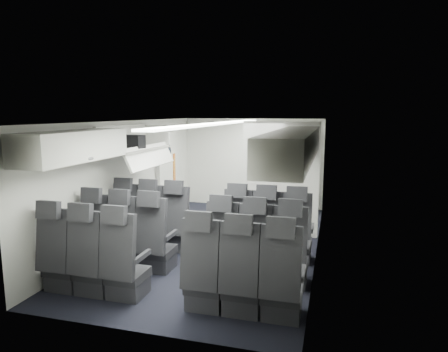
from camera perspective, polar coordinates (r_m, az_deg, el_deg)
The scene contains 14 objects.
cabin_shell at distance 6.89m, azimuth -0.89°, elevation -0.72°, with size 3.41×6.01×2.16m.
seat_row_front at distance 6.56m, azimuth -2.20°, elevation -7.70°, with size 3.33×0.56×1.24m.
seat_row_mid at distance 5.75m, azimuth -4.96°, elevation -10.17°, with size 3.33×0.56×1.24m.
seat_row_rear at distance 4.98m, azimuth -8.68°, elevation -13.40°, with size 3.33×0.56×1.24m.
overhead_bin_left_rear at distance 5.62m, azimuth -20.79°, elevation 4.03°, with size 0.53×1.80×0.40m.
overhead_bin_left_front_open at distance 7.13m, azimuth -12.70°, elevation 4.36°, with size 0.64×1.70×0.72m.
overhead_bin_right_rear at distance 4.57m, azimuth 8.93°, elevation 3.48°, with size 0.53×1.80×0.40m.
overhead_bin_right_front at distance 6.30m, azimuth 10.79°, elevation 4.94°, with size 0.53×1.70×0.40m.
bulkhead_partition at distance 7.48m, azimuth 8.08°, elevation -0.41°, with size 1.40×0.15×2.13m.
galley_unit at distance 9.38m, azimuth 9.42°, elevation 0.70°, with size 0.85×0.52×1.90m.
boarding_door at distance 8.92m, azimuth -8.20°, elevation 0.33°, with size 0.12×1.27×1.86m.
flight_attendant at distance 8.18m, azimuth 4.34°, elevation -0.91°, with size 0.64×0.42×1.76m, color black.
carry_on_bag at distance 6.95m, azimuth -13.03°, elevation 4.76°, with size 0.39×0.27×0.23m, color black.
papers at distance 8.07m, azimuth 5.61°, elevation 0.30°, with size 0.20×0.02×0.14m, color white.
Camera 1 is at (1.92, -6.52, 2.30)m, focal length 32.00 mm.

